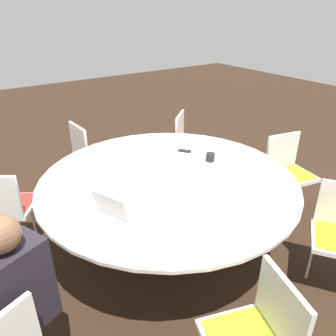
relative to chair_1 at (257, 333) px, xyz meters
The scene contains 11 objects.
ground_plane 1.56m from the chair_1, 15.36° to the right, with size 16.00×16.00×0.00m, color black.
conference_table 1.48m from the chair_1, 15.36° to the right, with size 2.29×2.29×0.75m.
chair_1 is the anchor object (origin of this frame).
chair_3 2.19m from the chair_1, 57.06° to the right, with size 0.50×0.51×0.88m.
chair_4 2.84m from the chair_1, 30.46° to the right, with size 0.61×0.61×0.88m.
chair_5 2.89m from the chair_1, ahead, with size 0.46×0.45×0.88m.
chair_6 2.35m from the chair_1, 21.62° to the left, with size 0.59×0.60×0.88m.
person_0 1.35m from the chair_1, 50.52° to the left, with size 0.35×0.42×1.23m.
laptop 1.21m from the chair_1, 12.38° to the left, with size 0.37×0.34×0.21m.
coffee_cup 1.76m from the chair_1, 32.42° to the right, with size 0.09×0.09×0.08m.
cell_phone 2.01m from the chair_1, 25.78° to the right, with size 0.15×0.14×0.01m.
Camera 1 is at (-2.12, 1.47, 2.14)m, focal length 35.00 mm.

